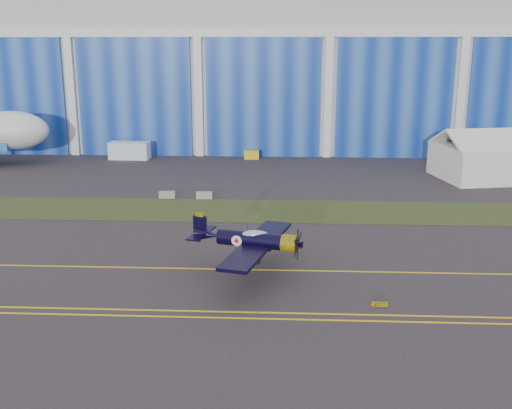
{
  "coord_description": "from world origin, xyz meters",
  "views": [
    {
      "loc": [
        14.86,
        -53.33,
        18.8
      ],
      "look_at": [
        12.09,
        2.62,
        3.8
      ],
      "focal_mm": 42.0,
      "sensor_mm": 36.0,
      "label": 1
    }
  ],
  "objects_px": {
    "warbird": "(251,240)",
    "tug": "(251,155)",
    "tent": "(495,153)",
    "shipping_container": "(129,151)"
  },
  "relations": [
    {
      "from": "warbird",
      "to": "tug",
      "type": "relative_size",
      "value": 6.07
    },
    {
      "from": "tent",
      "to": "shipping_container",
      "type": "relative_size",
      "value": 2.65
    },
    {
      "from": "warbird",
      "to": "shipping_container",
      "type": "height_order",
      "value": "warbird"
    },
    {
      "from": "warbird",
      "to": "tug",
      "type": "xyz_separation_m",
      "value": [
        -2.98,
        53.12,
        -2.47
      ]
    },
    {
      "from": "warbird",
      "to": "tent",
      "type": "distance_m",
      "value": 51.58
    },
    {
      "from": "warbird",
      "to": "tug",
      "type": "distance_m",
      "value": 53.26
    },
    {
      "from": "warbird",
      "to": "shipping_container",
      "type": "relative_size",
      "value": 2.26
    },
    {
      "from": "warbird",
      "to": "tent",
      "type": "height_order",
      "value": "tent"
    },
    {
      "from": "shipping_container",
      "to": "warbird",
      "type": "bearing_deg",
      "value": -62.79
    },
    {
      "from": "tent",
      "to": "shipping_container",
      "type": "height_order",
      "value": "tent"
    }
  ]
}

